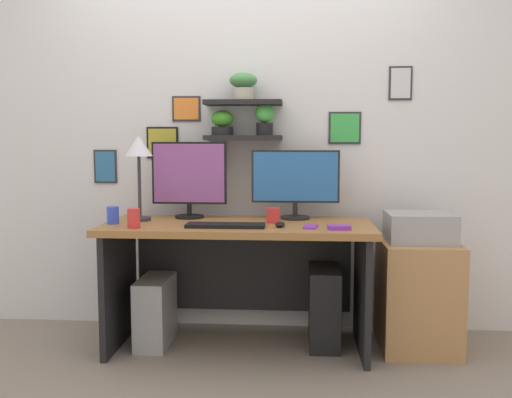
{
  "coord_description": "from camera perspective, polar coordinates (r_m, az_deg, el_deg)",
  "views": [
    {
      "loc": [
        0.35,
        -3.26,
        1.22
      ],
      "look_at": [
        0.1,
        0.05,
        0.89
      ],
      "focal_mm": 39.65,
      "sensor_mm": 36.0,
      "label": 1
    }
  ],
  "objects": [
    {
      "name": "ground_plane",
      "position": [
        3.5,
        -1.75,
        -14.7
      ],
      "size": [
        8.0,
        8.0,
        0.0
      ],
      "primitive_type": "plane",
      "color": "gray"
    },
    {
      "name": "back_wall_assembly",
      "position": [
        3.72,
        -1.11,
        7.74
      ],
      "size": [
        4.4,
        0.24,
        2.7
      ],
      "color": "silver",
      "rests_on": "ground"
    },
    {
      "name": "monitor_left",
      "position": [
        3.55,
        -6.75,
        2.16
      ],
      "size": [
        0.47,
        0.18,
        0.48
      ],
      "color": "black",
      "rests_on": "desk"
    },
    {
      "name": "printer",
      "position": [
        3.45,
        16.17,
        -2.77
      ],
      "size": [
        0.38,
        0.34,
        0.17
      ],
      "primitive_type": "cube",
      "color": "#9E9EA3",
      "rests_on": "drawer_cabinet"
    },
    {
      "name": "monitor_right",
      "position": [
        3.49,
        3.99,
        1.83
      ],
      "size": [
        0.54,
        0.18,
        0.42
      ],
      "color": "black",
      "rests_on": "desk"
    },
    {
      "name": "computer_tower_right",
      "position": [
        3.5,
        6.88,
        -10.68
      ],
      "size": [
        0.18,
        0.4,
        0.47
      ],
      "primitive_type": "cube",
      "color": "black",
      "rests_on": "ground"
    },
    {
      "name": "desk",
      "position": [
        3.4,
        -1.68,
        -5.86
      ],
      "size": [
        1.57,
        0.68,
        0.75
      ],
      "color": "#9E6B38",
      "rests_on": "ground"
    },
    {
      "name": "drawer_cabinet",
      "position": [
        3.53,
        15.99,
        -9.29
      ],
      "size": [
        0.44,
        0.5,
        0.64
      ],
      "primitive_type": "cube",
      "color": "tan",
      "rests_on": "ground"
    },
    {
      "name": "computer_tower_left",
      "position": [
        3.54,
        -10.11,
        -11.06
      ],
      "size": [
        0.18,
        0.4,
        0.41
      ],
      "primitive_type": "cube",
      "color": "#99999E",
      "rests_on": "ground"
    },
    {
      "name": "scissors_tray",
      "position": [
        3.1,
        8.38,
        -2.85
      ],
      "size": [
        0.13,
        0.09,
        0.02
      ],
      "primitive_type": "cube",
      "rotation": [
        0.0,
        0.0,
        0.12
      ],
      "color": "purple",
      "rests_on": "desk"
    },
    {
      "name": "desk_lamp",
      "position": [
        3.47,
        -11.74,
        4.48
      ],
      "size": [
        0.17,
        0.17,
        0.51
      ],
      "color": "#2D2D33",
      "rests_on": "desk"
    },
    {
      "name": "keyboard",
      "position": [
        3.16,
        -3.09,
        -2.67
      ],
      "size": [
        0.44,
        0.14,
        0.02
      ],
      "primitive_type": "cube",
      "color": "black",
      "rests_on": "desk"
    },
    {
      "name": "computer_mouse",
      "position": [
        3.16,
        2.44,
        -2.58
      ],
      "size": [
        0.06,
        0.09,
        0.03
      ],
      "primitive_type": "ellipsoid",
      "color": "black",
      "rests_on": "desk"
    },
    {
      "name": "water_cup",
      "position": [
        3.2,
        -12.25,
        -1.9
      ],
      "size": [
        0.07,
        0.07,
        0.11
      ],
      "primitive_type": "cylinder",
      "color": "red",
      "rests_on": "desk"
    },
    {
      "name": "coffee_mug",
      "position": [
        3.32,
        1.74,
        -1.67
      ],
      "size": [
        0.08,
        0.08,
        0.09
      ],
      "primitive_type": "cylinder",
      "color": "red",
      "rests_on": "desk"
    },
    {
      "name": "cell_phone",
      "position": [
        3.16,
        5.51,
        -2.8
      ],
      "size": [
        0.09,
        0.15,
        0.01
      ],
      "primitive_type": "cube",
      "rotation": [
        0.0,
        0.0,
        -0.14
      ],
      "color": "purple",
      "rests_on": "desk"
    },
    {
      "name": "pen_cup",
      "position": [
        3.39,
        -14.24,
        -1.6
      ],
      "size": [
        0.07,
        0.07,
        0.1
      ],
      "primitive_type": "cylinder",
      "color": "blue",
      "rests_on": "desk"
    }
  ]
}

